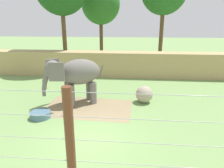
% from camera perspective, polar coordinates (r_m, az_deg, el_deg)
% --- Properties ---
extents(ground_plane, '(120.00, 120.00, 0.00)m').
position_cam_1_polar(ground_plane, '(9.57, -6.08, -15.36)').
color(ground_plane, '#759956').
extents(dirt_patch, '(5.46, 3.57, 0.01)m').
position_cam_1_polar(dirt_patch, '(12.85, -6.63, -6.52)').
color(dirt_patch, '#937F5B').
rests_on(dirt_patch, ground).
extents(embankment_wall, '(36.00, 1.80, 2.30)m').
position_cam_1_polar(embankment_wall, '(19.90, 0.21, 5.57)').
color(embankment_wall, tan).
rests_on(embankment_wall, ground).
extents(elephant, '(3.57, 2.75, 2.92)m').
position_cam_1_polar(elephant, '(13.00, -10.13, 2.62)').
color(elephant, slate).
rests_on(elephant, ground).
extents(enrichment_ball, '(1.09, 1.09, 1.09)m').
position_cam_1_polar(enrichment_ball, '(13.58, 8.87, -2.83)').
color(enrichment_ball, tan).
rests_on(enrichment_ball, ground).
extents(cable_fence, '(11.97, 0.26, 3.53)m').
position_cam_1_polar(cable_fence, '(6.10, -12.07, -16.58)').
color(cable_fence, brown).
rests_on(cable_fence, ground).
extents(water_tub, '(1.10, 1.10, 0.35)m').
position_cam_1_polar(water_tub, '(12.12, -19.13, -7.97)').
color(water_tub, slate).
rests_on(water_tub, ground).
extents(tree_left_of_centre, '(4.75, 4.75, 9.59)m').
position_cam_1_polar(tree_left_of_centre, '(27.41, -3.12, 21.12)').
color(tree_left_of_centre, brown).
rests_on(tree_left_of_centre, ground).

